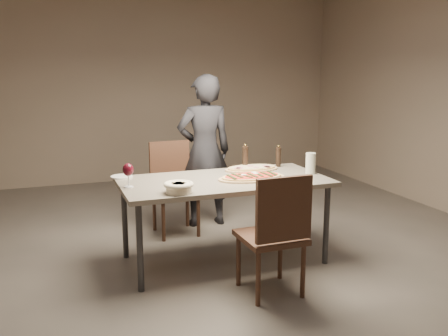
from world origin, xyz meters
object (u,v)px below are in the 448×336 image
object	(u,v)px
zucchini_pizza	(252,177)
diner	(205,151)
bread_basket	(179,187)
chair_far	(173,182)
chair_near	(276,229)
ham_pizza	(252,168)
dining_table	(224,186)
pepper_mill_left	(245,157)
carafe	(311,163)

from	to	relation	value
zucchini_pizza	diner	xyz separation A→B (m)	(-0.07, 1.13, 0.05)
zucchini_pizza	bread_basket	distance (m)	0.77
chair_far	diner	distance (m)	0.49
chair_far	chair_near	bearing A→B (deg)	99.14
chair_near	diner	xyz separation A→B (m)	(0.04, 1.86, 0.28)
zucchini_pizza	ham_pizza	xyz separation A→B (m)	(0.15, 0.35, -0.00)
dining_table	bread_basket	size ratio (longest dim) A/B	7.65
pepper_mill_left	chair_far	xyz separation A→B (m)	(-0.58, 0.57, -0.33)
carafe	chair_near	bearing A→B (deg)	-132.98
dining_table	diner	world-z (taller)	diner
dining_table	chair_near	distance (m)	0.83
dining_table	zucchini_pizza	bearing A→B (deg)	-17.14
chair_far	diner	xyz separation A→B (m)	(0.38, 0.11, 0.29)
pepper_mill_left	carafe	world-z (taller)	pepper_mill_left
chair_far	ham_pizza	bearing A→B (deg)	130.09
dining_table	carafe	world-z (taller)	carafe
chair_far	diner	world-z (taller)	diner
carafe	chair_near	xyz separation A→B (m)	(-0.71, -0.76, -0.31)
zucchini_pizza	chair_near	world-z (taller)	chair_near
carafe	dining_table	bearing A→B (deg)	177.12
dining_table	chair_near	xyz separation A→B (m)	(0.12, -0.80, -0.16)
bread_basket	chair_near	world-z (taller)	chair_near
dining_table	diner	size ratio (longest dim) A/B	1.10
pepper_mill_left	carafe	size ratio (longest dim) A/B	1.23
pepper_mill_left	chair_far	distance (m)	0.88
carafe	chair_far	size ratio (longest dim) A/B	0.20
zucchini_pizza	ham_pizza	size ratio (longest dim) A/B	1.16
pepper_mill_left	chair_near	size ratio (longest dim) A/B	0.24
ham_pizza	chair_far	distance (m)	0.93
carafe	chair_near	distance (m)	1.08
diner	ham_pizza	bearing A→B (deg)	107.76
bread_basket	diner	size ratio (longest dim) A/B	0.14
zucchini_pizza	diner	size ratio (longest dim) A/B	0.37
dining_table	bread_basket	distance (m)	0.60
bread_basket	pepper_mill_left	world-z (taller)	pepper_mill_left
dining_table	pepper_mill_left	world-z (taller)	pepper_mill_left
ham_pizza	bread_basket	bearing A→B (deg)	-152.08
dining_table	chair_far	world-z (taller)	chair_far
ham_pizza	carafe	world-z (taller)	carafe
dining_table	chair_near	world-z (taller)	chair_near
pepper_mill_left	carafe	bearing A→B (deg)	-41.61
zucchini_pizza	chair_far	xyz separation A→B (m)	(-0.46, 1.02, -0.24)
zucchini_pizza	pepper_mill_left	size ratio (longest dim) A/B	2.61
ham_pizza	bread_basket	size ratio (longest dim) A/B	2.24
dining_table	carafe	bearing A→B (deg)	-2.88
dining_table	zucchini_pizza	world-z (taller)	zucchini_pizza
chair_far	zucchini_pizza	bearing A→B (deg)	112.12
chair_near	zucchini_pizza	bearing A→B (deg)	80.14
chair_near	diner	world-z (taller)	diner
dining_table	ham_pizza	world-z (taller)	ham_pizza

